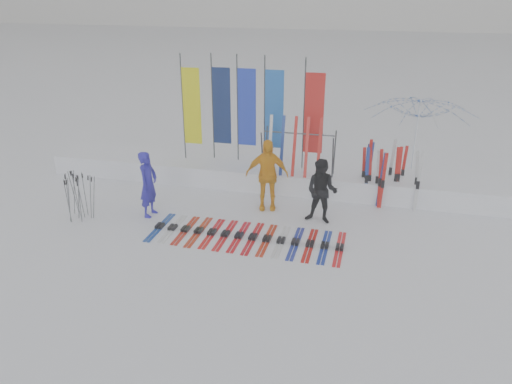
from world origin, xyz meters
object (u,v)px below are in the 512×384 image
(person_yellow, at_px, (267,175))
(tent_canopy, at_px, (416,144))
(ski_row, at_px, (247,237))
(person_blue, at_px, (148,184))
(ski_rack, at_px, (299,147))
(person_black, at_px, (322,192))

(person_yellow, relative_size, tent_canopy, 0.62)
(tent_canopy, bearing_deg, ski_row, -132.90)
(person_blue, xyz_separation_m, ski_row, (2.80, -0.63, -0.84))
(person_blue, relative_size, person_yellow, 0.90)
(person_yellow, bearing_deg, ski_rack, 52.37)
(ski_row, bearing_deg, tent_canopy, 47.10)
(person_black, xyz_separation_m, ski_rack, (-0.91, 1.79, 0.54))
(person_black, distance_m, person_yellow, 1.61)
(person_blue, bearing_deg, person_black, -77.69)
(ski_rack, bearing_deg, tent_canopy, 18.81)
(person_yellow, xyz_separation_m, ski_rack, (0.61, 1.31, 0.41))
(person_black, height_order, ski_rack, ski_rack)
(person_yellow, distance_m, ski_rack, 1.50)
(person_yellow, relative_size, ski_rack, 0.95)
(ski_rack, bearing_deg, person_yellow, -115.10)
(person_black, distance_m, ski_row, 2.22)
(person_blue, relative_size, tent_canopy, 0.56)
(person_blue, distance_m, person_black, 4.45)
(tent_canopy, relative_size, ski_row, 0.67)
(person_blue, distance_m, ski_row, 2.99)
(ski_row, bearing_deg, person_black, 39.62)
(tent_canopy, distance_m, ski_rack, 3.42)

